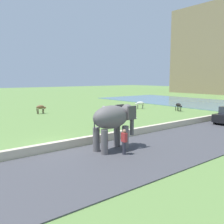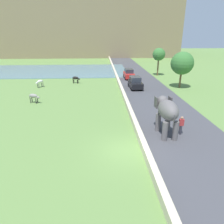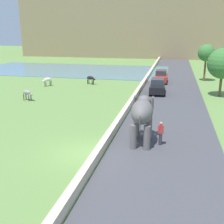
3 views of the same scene
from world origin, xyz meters
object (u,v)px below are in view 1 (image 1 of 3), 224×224
Objects in this scene: cow_grey at (104,108)px; cow_white at (140,104)px; person_beside_elephant at (124,141)px; cow_brown at (41,107)px; elephant at (114,120)px; cow_black at (179,105)px.

cow_white is (-1.45, 7.94, 0.00)m from cow_grey.
person_beside_elephant reaches higher than cow_grey.
cow_white is (-15.92, 17.09, -0.04)m from person_beside_elephant.
cow_brown is at bearing -134.32° from cow_grey.
elephant is 2.48× the size of cow_brown.
cow_black is (9.77, 16.58, 0.00)m from cow_brown.
elephant reaches higher than cow_grey.
cow_black is at bearing 59.50° from cow_brown.
cow_brown and cow_black have the same top height.
elephant is 2.14× the size of person_beside_elephant.
cow_white is at bearing 130.95° from elephant.
cow_brown is 14.73m from cow_white.
cow_grey is at bearing -110.02° from cow_black.
elephant is at bearing -8.57° from cow_brown.
cow_grey and cow_white have the same top height.
cow_grey is (-13.23, 8.98, -1.20)m from elephant.
cow_grey is at bearing 147.70° from person_beside_elephant.
cow_brown and cow_grey have the same top height.
elephant is at bearing -49.05° from cow_white.
person_beside_elephant is 20.64m from cow_brown.
person_beside_elephant is 1.16× the size of cow_brown.
cow_grey is 11.17m from cow_black.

